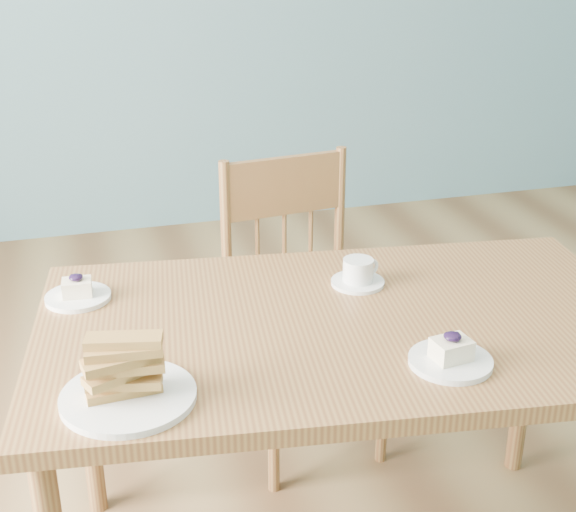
{
  "coord_description": "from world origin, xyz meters",
  "views": [
    {
      "loc": [
        -0.64,
        -1.32,
        1.47
      ],
      "look_at": [
        -0.23,
        0.13,
        0.82
      ],
      "focal_mm": 50.0,
      "sensor_mm": 36.0,
      "label": 1
    }
  ],
  "objects_px": {
    "dining_table": "(343,348)",
    "coffee_cup": "(358,274)",
    "dining_chair": "(302,308)",
    "cheesecake_plate_far": "(78,293)",
    "biscotti_plate": "(127,379)",
    "cheesecake_plate_near": "(451,356)"
  },
  "relations": [
    {
      "from": "dining_chair",
      "to": "coffee_cup",
      "type": "relative_size",
      "value": 6.99
    },
    {
      "from": "dining_chair",
      "to": "cheesecake_plate_far",
      "type": "xyz_separation_m",
      "value": [
        -0.6,
        -0.29,
        0.27
      ]
    },
    {
      "from": "cheesecake_plate_far",
      "to": "dining_table",
      "type": "bearing_deg",
      "value": -24.93
    },
    {
      "from": "cheesecake_plate_near",
      "to": "coffee_cup",
      "type": "height_order",
      "value": "cheesecake_plate_near"
    },
    {
      "from": "dining_table",
      "to": "coffee_cup",
      "type": "bearing_deg",
      "value": 67.32
    },
    {
      "from": "dining_table",
      "to": "cheesecake_plate_near",
      "type": "xyz_separation_m",
      "value": [
        0.13,
        -0.22,
        0.09
      ]
    },
    {
      "from": "dining_chair",
      "to": "biscotti_plate",
      "type": "height_order",
      "value": "dining_chair"
    },
    {
      "from": "cheesecake_plate_near",
      "to": "coffee_cup",
      "type": "bearing_deg",
      "value": 96.7
    },
    {
      "from": "dining_chair",
      "to": "cheesecake_plate_near",
      "type": "height_order",
      "value": "dining_chair"
    },
    {
      "from": "dining_chair",
      "to": "biscotti_plate",
      "type": "xyz_separation_m",
      "value": [
        -0.53,
        -0.72,
        0.29
      ]
    },
    {
      "from": "dining_chair",
      "to": "cheesecake_plate_far",
      "type": "height_order",
      "value": "dining_chair"
    },
    {
      "from": "cheesecake_plate_far",
      "to": "cheesecake_plate_near",
      "type": "bearing_deg",
      "value": -35.35
    },
    {
      "from": "cheesecake_plate_far",
      "to": "coffee_cup",
      "type": "xyz_separation_m",
      "value": [
        0.62,
        -0.09,
        0.01
      ]
    },
    {
      "from": "cheesecake_plate_near",
      "to": "biscotti_plate",
      "type": "relative_size",
      "value": 0.67
    },
    {
      "from": "cheesecake_plate_near",
      "to": "cheesecake_plate_far",
      "type": "xyz_separation_m",
      "value": [
        -0.66,
        0.47,
        -0.0
      ]
    },
    {
      "from": "biscotti_plate",
      "to": "cheesecake_plate_near",
      "type": "bearing_deg",
      "value": -4.17
    },
    {
      "from": "dining_chair",
      "to": "biscotti_plate",
      "type": "bearing_deg",
      "value": -133.51
    },
    {
      "from": "dining_table",
      "to": "cheesecake_plate_near",
      "type": "bearing_deg",
      "value": -52.29
    },
    {
      "from": "biscotti_plate",
      "to": "cheesecake_plate_far",
      "type": "bearing_deg",
      "value": 99.15
    },
    {
      "from": "dining_table",
      "to": "dining_chair",
      "type": "bearing_deg",
      "value": 89.6
    },
    {
      "from": "dining_table",
      "to": "cheesecake_plate_far",
      "type": "xyz_separation_m",
      "value": [
        -0.53,
        0.25,
        0.08
      ]
    },
    {
      "from": "cheesecake_plate_far",
      "to": "coffee_cup",
      "type": "distance_m",
      "value": 0.63
    }
  ]
}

